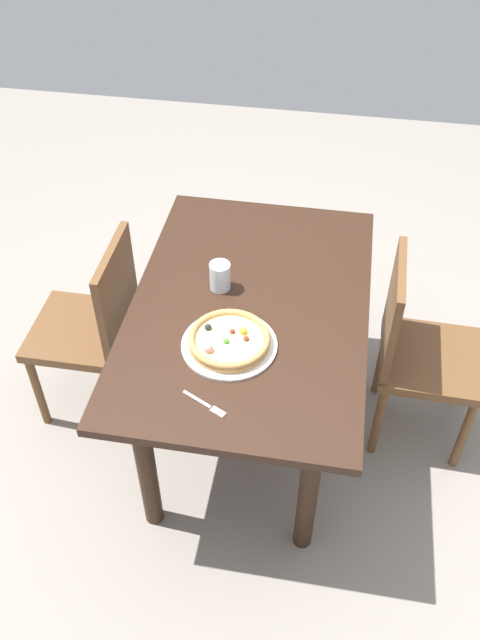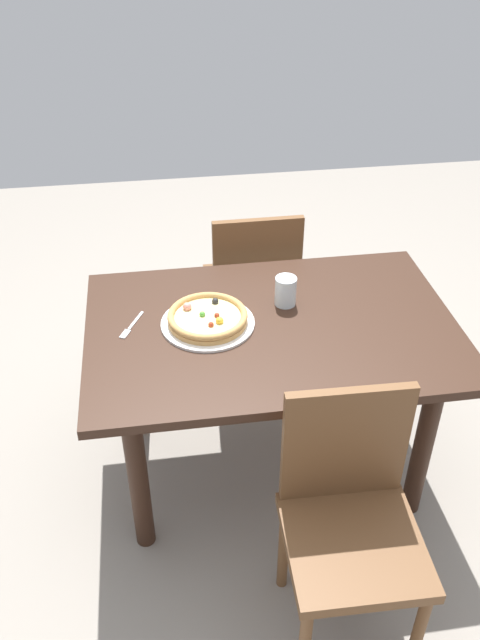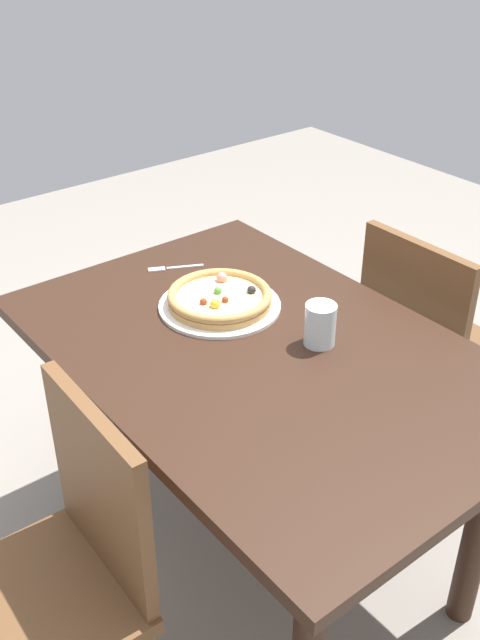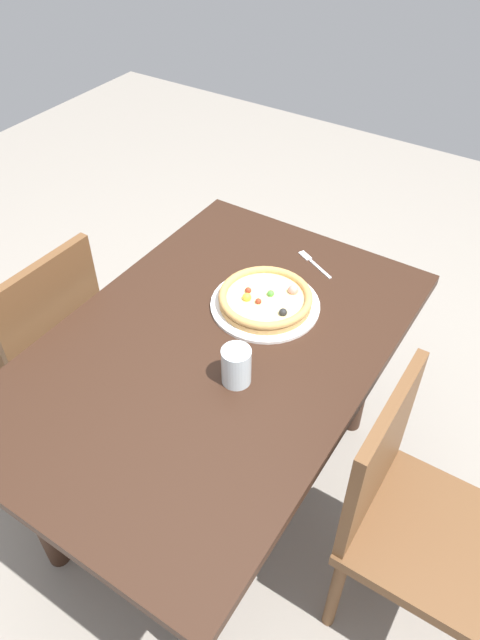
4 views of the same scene
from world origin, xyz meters
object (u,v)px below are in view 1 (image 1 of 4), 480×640
Objects in this scene: dining_table at (250,325)px; chair_far at (416,349)px; plate at (229,345)px; pizza at (229,340)px; drinking_glass at (220,276)px; chair_near at (95,324)px; fork at (207,405)px.

dining_table is 1.51× the size of chair_far.
chair_far reaches higher than plate.
chair_far is at bearing 116.65° from pizza.
pizza is at bearing -9.36° from dining_table.
chair_far is at bearing 93.51° from drinking_glass.
chair_near is 1.30m from chair_far.
chair_near is at bearing -113.25° from plate.
pizza is at bearing 16.59° from drinking_glass.
dining_table is 0.67m from chair_far.
chair_far is at bearing 100.43° from dining_table.
plate reaches higher than fork.
dining_table is at bearing 110.17° from fork.
fork is (0.49, -0.06, 0.11)m from dining_table.
chair_near is at bearing 164.73° from fork.
drinking_glass is at bearing -84.98° from chair_far.
dining_table is at bearing 170.64° from pizza.
chair_near reaches higher than plate.
plate is 2.14× the size of fork.
chair_near is 7.87× the size of drinking_glass.
fork is at bearing -4.31° from pizza.
fork is at bearing -4.40° from plate.
chair_far is at bearing 67.82° from fork.
dining_table is 8.45× the size of fork.
plate is (0.22, -0.04, 0.11)m from dining_table.
pizza is at bearing -66.93° from plate.
pizza is at bearing -113.49° from chair_near.
dining_table is at bearing -93.60° from chair_near.
chair_far is 5.60× the size of fork.
plate is 0.27m from fork.
drinking_glass reaches higher than pizza.
dining_table is at bearing -78.06° from chair_far.
chair_near is 5.60× the size of fork.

